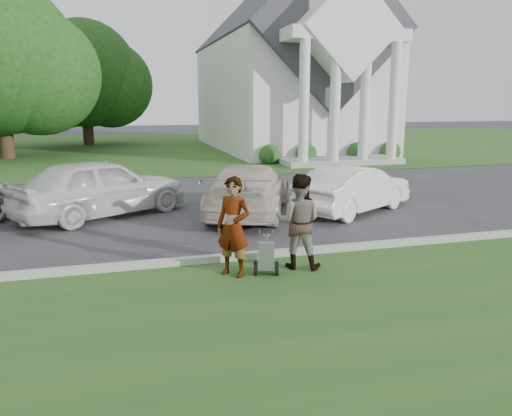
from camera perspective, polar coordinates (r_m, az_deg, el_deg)
name	(u,v)px	position (r m, az deg, el deg)	size (l,w,h in m)	color
ground	(239,270)	(9.64, -1.99, -7.05)	(120.00, 120.00, 0.00)	#333335
grass_strip	(292,340)	(6.99, 4.08, -14.79)	(80.00, 7.00, 0.01)	#22551D
church_lawn	(147,147)	(36.05, -12.34, 6.81)	(80.00, 30.00, 0.01)	#22551D
curb	(232,257)	(10.13, -2.74, -5.66)	(80.00, 0.18, 0.15)	#9E9E93
church	(288,58)	(33.97, 3.64, 16.78)	(9.19, 19.00, 24.10)	white
tree_back	(84,79)	(38.92, -19.03, 13.78)	(9.61, 7.60, 8.89)	#332316
striping_cart	(266,256)	(9.23, 1.17, -5.56)	(0.61, 0.97, 0.84)	black
person_left	(233,228)	(9.06, -2.61, -2.25)	(0.67, 0.44, 1.84)	#999999
person_right	(299,222)	(9.52, 4.90, -1.61)	(0.89, 0.69, 1.82)	#999999
parking_meter_near	(293,226)	(9.45, 4.21, -2.07)	(0.10, 0.09, 1.35)	gray
car_b	(100,187)	(14.51, -17.36, 2.28)	(1.95, 4.84, 1.65)	silver
car_c	(249,189)	(14.13, -0.82, 2.15)	(2.01, 4.95, 1.44)	beige
car_d	(354,189)	(14.70, 11.11, 2.16)	(1.44, 4.12, 1.36)	white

